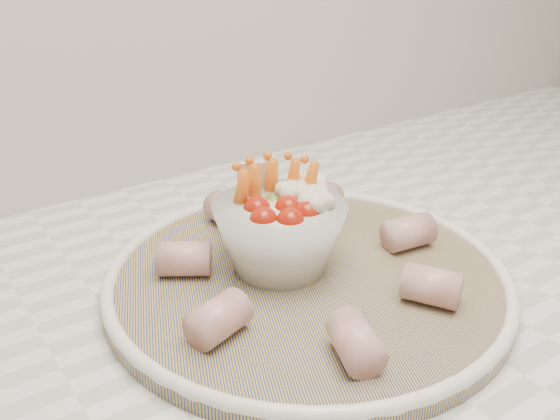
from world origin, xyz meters
TOP-DOWN VIEW (x-y plane):
  - serving_platter at (0.17, 1.43)m, footprint 0.48×0.48m
  - veggie_bowl at (0.16, 1.46)m, footprint 0.12×0.12m
  - cured_meat_rolls at (0.17, 1.44)m, footprint 0.28×0.30m

SIDE VIEW (x-z plane):
  - serving_platter at x=0.17m, z-range 0.92..0.94m
  - cured_meat_rolls at x=0.17m, z-range 0.94..0.97m
  - veggie_bowl at x=0.16m, z-range 0.92..1.02m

